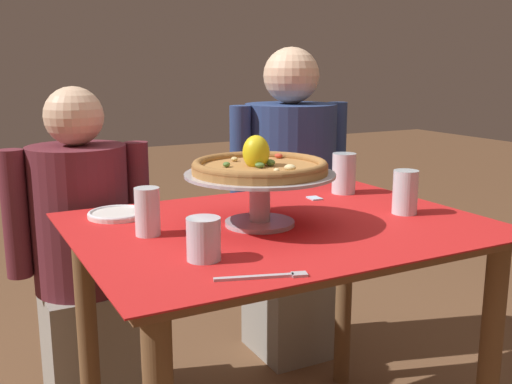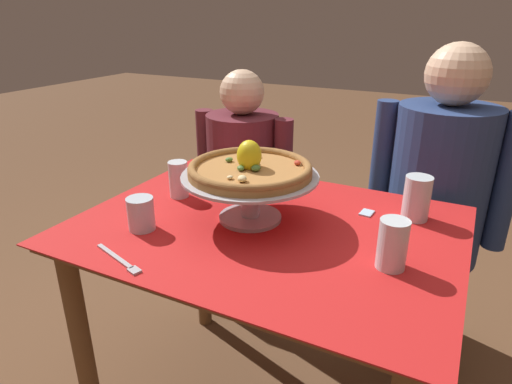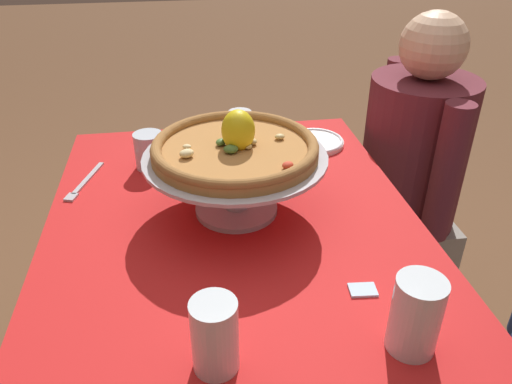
{
  "view_description": "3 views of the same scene",
  "coord_description": "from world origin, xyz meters",
  "px_view_note": "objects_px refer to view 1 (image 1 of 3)",
  "views": [
    {
      "loc": [
        -0.79,
        -1.35,
        1.18
      ],
      "look_at": [
        -0.07,
        0.02,
        0.85
      ],
      "focal_mm": 41.81,
      "sensor_mm": 36.0,
      "label": 1
    },
    {
      "loc": [
        0.5,
        -1.05,
        1.34
      ],
      "look_at": [
        -0.02,
        -0.03,
        0.87
      ],
      "focal_mm": 30.92,
      "sensor_mm": 36.0,
      "label": 2
    },
    {
      "loc": [
        0.9,
        -0.09,
        1.39
      ],
      "look_at": [
        -0.08,
        0.06,
        0.79
      ],
      "focal_mm": 35.17,
      "sensor_mm": 36.0,
      "label": 3
    }
  ],
  "objects_px": {
    "water_glass_back_right": "(344,175)",
    "sugar_packet": "(315,198)",
    "dinner_fork": "(267,276)",
    "diner_right": "(290,209)",
    "side_plate": "(118,214)",
    "diner_left": "(83,263)",
    "water_glass_side_right": "(405,194)",
    "pizza": "(260,166)",
    "water_glass_side_left": "(148,215)",
    "water_glass_front_left": "(204,242)",
    "pizza_stand": "(260,189)"
  },
  "relations": [
    {
      "from": "water_glass_back_right",
      "to": "sugar_packet",
      "type": "xyz_separation_m",
      "value": [
        -0.14,
        -0.03,
        -0.06
      ]
    },
    {
      "from": "water_glass_side_right",
      "to": "water_glass_front_left",
      "type": "relative_size",
      "value": 1.32
    },
    {
      "from": "water_glass_back_right",
      "to": "dinner_fork",
      "type": "xyz_separation_m",
      "value": [
        -0.62,
        -0.59,
        -0.06
      ]
    },
    {
      "from": "water_glass_back_right",
      "to": "water_glass_front_left",
      "type": "bearing_deg",
      "value": -148.19
    },
    {
      "from": "side_plate",
      "to": "diner_left",
      "type": "distance_m",
      "value": 0.42
    },
    {
      "from": "water_glass_front_left",
      "to": "sugar_packet",
      "type": "xyz_separation_m",
      "value": [
        0.55,
        0.39,
        -0.04
      ]
    },
    {
      "from": "water_glass_front_left",
      "to": "side_plate",
      "type": "relative_size",
      "value": 0.58
    },
    {
      "from": "water_glass_side_right",
      "to": "water_glass_side_left",
      "type": "height_order",
      "value": "water_glass_side_right"
    },
    {
      "from": "pizza_stand",
      "to": "water_glass_back_right",
      "type": "xyz_separation_m",
      "value": [
        0.44,
        0.23,
        -0.04
      ]
    },
    {
      "from": "pizza_stand",
      "to": "water_glass_side_left",
      "type": "height_order",
      "value": "pizza_stand"
    },
    {
      "from": "dinner_fork",
      "to": "diner_right",
      "type": "relative_size",
      "value": 0.15
    },
    {
      "from": "water_glass_side_left",
      "to": "diner_right",
      "type": "distance_m",
      "value": 0.98
    },
    {
      "from": "water_glass_front_left",
      "to": "dinner_fork",
      "type": "height_order",
      "value": "water_glass_front_left"
    },
    {
      "from": "sugar_packet",
      "to": "water_glass_side_left",
      "type": "bearing_deg",
      "value": -166.06
    },
    {
      "from": "water_glass_front_left",
      "to": "sugar_packet",
      "type": "height_order",
      "value": "water_glass_front_left"
    },
    {
      "from": "water_glass_back_right",
      "to": "side_plate",
      "type": "relative_size",
      "value": 0.81
    },
    {
      "from": "pizza",
      "to": "water_glass_side_left",
      "type": "height_order",
      "value": "pizza"
    },
    {
      "from": "water_glass_front_left",
      "to": "diner_right",
      "type": "relative_size",
      "value": 0.08
    },
    {
      "from": "diner_right",
      "to": "dinner_fork",
      "type": "bearing_deg",
      "value": -123.31
    },
    {
      "from": "sugar_packet",
      "to": "water_glass_back_right",
      "type": "bearing_deg",
      "value": 12.84
    },
    {
      "from": "pizza",
      "to": "water_glass_side_right",
      "type": "distance_m",
      "value": 0.45
    },
    {
      "from": "water_glass_side_right",
      "to": "water_glass_side_left",
      "type": "xyz_separation_m",
      "value": [
        -0.73,
        0.13,
        -0.0
      ]
    },
    {
      "from": "pizza",
      "to": "water_glass_front_left",
      "type": "relative_size",
      "value": 3.74
    },
    {
      "from": "water_glass_front_left",
      "to": "dinner_fork",
      "type": "distance_m",
      "value": 0.18
    },
    {
      "from": "water_glass_side_right",
      "to": "sugar_packet",
      "type": "bearing_deg",
      "value": 114.12
    },
    {
      "from": "diner_right",
      "to": "water_glass_side_left",
      "type": "bearing_deg",
      "value": -142.95
    },
    {
      "from": "side_plate",
      "to": "dinner_fork",
      "type": "xyz_separation_m",
      "value": [
        0.14,
        -0.63,
        -0.01
      ]
    },
    {
      "from": "pizza_stand",
      "to": "side_plate",
      "type": "distance_m",
      "value": 0.42
    },
    {
      "from": "water_glass_side_left",
      "to": "sugar_packet",
      "type": "distance_m",
      "value": 0.62
    },
    {
      "from": "pizza",
      "to": "dinner_fork",
      "type": "xyz_separation_m",
      "value": [
        -0.18,
        -0.36,
        -0.16
      ]
    },
    {
      "from": "water_glass_side_right",
      "to": "water_glass_side_left",
      "type": "bearing_deg",
      "value": 169.74
    },
    {
      "from": "sugar_packet",
      "to": "diner_left",
      "type": "distance_m",
      "value": 0.81
    },
    {
      "from": "water_glass_side_left",
      "to": "diner_left",
      "type": "bearing_deg",
      "value": 96.08
    },
    {
      "from": "side_plate",
      "to": "diner_right",
      "type": "distance_m",
      "value": 0.88
    },
    {
      "from": "pizza",
      "to": "water_glass_front_left",
      "type": "bearing_deg",
      "value": -141.01
    },
    {
      "from": "water_glass_back_right",
      "to": "sugar_packet",
      "type": "distance_m",
      "value": 0.15
    },
    {
      "from": "water_glass_side_right",
      "to": "diner_right",
      "type": "bearing_deg",
      "value": 86.6
    },
    {
      "from": "water_glass_side_right",
      "to": "diner_left",
      "type": "bearing_deg",
      "value": 138.79
    },
    {
      "from": "pizza",
      "to": "water_glass_side_right",
      "type": "relative_size",
      "value": 2.83
    },
    {
      "from": "pizza_stand",
      "to": "diner_right",
      "type": "xyz_separation_m",
      "value": [
        0.47,
        0.63,
        -0.25
      ]
    },
    {
      "from": "water_glass_front_left",
      "to": "sugar_packet",
      "type": "relative_size",
      "value": 1.92
    },
    {
      "from": "water_glass_back_right",
      "to": "sugar_packet",
      "type": "relative_size",
      "value": 2.69
    },
    {
      "from": "water_glass_side_left",
      "to": "dinner_fork",
      "type": "height_order",
      "value": "water_glass_side_left"
    },
    {
      "from": "dinner_fork",
      "to": "diner_left",
      "type": "bearing_deg",
      "value": 100.31
    },
    {
      "from": "diner_right",
      "to": "water_glass_side_right",
      "type": "bearing_deg",
      "value": -93.4
    },
    {
      "from": "water_glass_back_right",
      "to": "side_plate",
      "type": "bearing_deg",
      "value": 176.94
    },
    {
      "from": "diner_right",
      "to": "sugar_packet",
      "type": "bearing_deg",
      "value": -111.27
    },
    {
      "from": "water_glass_side_left",
      "to": "water_glass_side_right",
      "type": "bearing_deg",
      "value": -10.26
    },
    {
      "from": "diner_right",
      "to": "pizza",
      "type": "bearing_deg",
      "value": -127.04
    },
    {
      "from": "water_glass_side_right",
      "to": "side_plate",
      "type": "xyz_separation_m",
      "value": [
        -0.74,
        0.35,
        -0.05
      ]
    }
  ]
}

